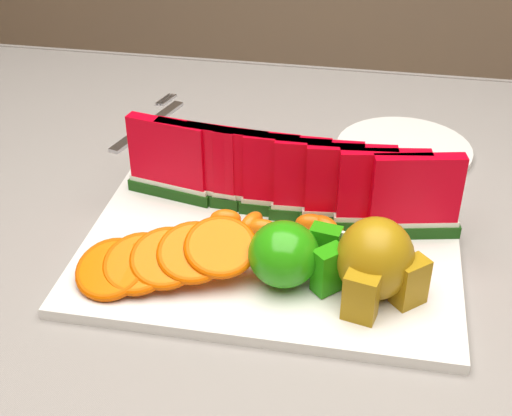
{
  "coord_description": "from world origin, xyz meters",
  "views": [
    {
      "loc": [
        0.13,
        -0.62,
        1.22
      ],
      "look_at": [
        0.02,
        -0.01,
        0.81
      ],
      "focal_mm": 50.0,
      "sensor_mm": 36.0,
      "label": 1
    }
  ],
  "objects_px": {
    "pear_cluster": "(376,262)",
    "side_plate": "(404,150)",
    "platter": "(271,245)",
    "apple_cluster": "(291,255)",
    "fork": "(150,123)"
  },
  "relations": [
    {
      "from": "side_plate",
      "to": "apple_cluster",
      "type": "bearing_deg",
      "value": -109.46
    },
    {
      "from": "platter",
      "to": "apple_cluster",
      "type": "distance_m",
      "value": 0.08
    },
    {
      "from": "fork",
      "to": "platter",
      "type": "bearing_deg",
      "value": -50.18
    },
    {
      "from": "apple_cluster",
      "to": "fork",
      "type": "bearing_deg",
      "value": 127.42
    },
    {
      "from": "platter",
      "to": "fork",
      "type": "relative_size",
      "value": 2.07
    },
    {
      "from": "pear_cluster",
      "to": "fork",
      "type": "relative_size",
      "value": 0.49
    },
    {
      "from": "fork",
      "to": "apple_cluster",
      "type": "bearing_deg",
      "value": -52.58
    },
    {
      "from": "platter",
      "to": "apple_cluster",
      "type": "relative_size",
      "value": 3.71
    },
    {
      "from": "fork",
      "to": "side_plate",
      "type": "bearing_deg",
      "value": -3.05
    },
    {
      "from": "apple_cluster",
      "to": "pear_cluster",
      "type": "relative_size",
      "value": 1.13
    },
    {
      "from": "side_plate",
      "to": "fork",
      "type": "xyz_separation_m",
      "value": [
        -0.36,
        0.02,
        -0.0
      ]
    },
    {
      "from": "pear_cluster",
      "to": "side_plate",
      "type": "xyz_separation_m",
      "value": [
        0.03,
        0.31,
        -0.05
      ]
    },
    {
      "from": "apple_cluster",
      "to": "side_plate",
      "type": "distance_m",
      "value": 0.33
    },
    {
      "from": "side_plate",
      "to": "fork",
      "type": "distance_m",
      "value": 0.36
    },
    {
      "from": "platter",
      "to": "side_plate",
      "type": "bearing_deg",
      "value": 60.53
    }
  ]
}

